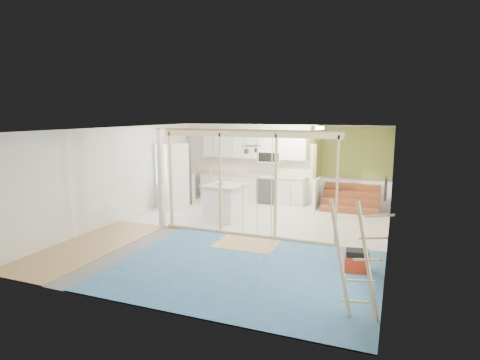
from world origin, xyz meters
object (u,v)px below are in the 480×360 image
at_px(island, 225,202).
at_px(toolbox, 357,262).
at_px(ladder, 357,260).
at_px(fridge, 170,175).

distance_m(island, toolbox, 4.57).
relative_size(toolbox, ladder, 0.29).
relative_size(island, toolbox, 2.36).
distance_m(toolbox, ladder, 1.88).
xyz_separation_m(toolbox, ladder, (0.13, -1.75, 0.67)).
distance_m(fridge, island, 2.53).
height_order(island, ladder, ladder).
relative_size(fridge, toolbox, 4.06).
relative_size(fridge, island, 1.72).
bearing_deg(ladder, toolbox, 110.54).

